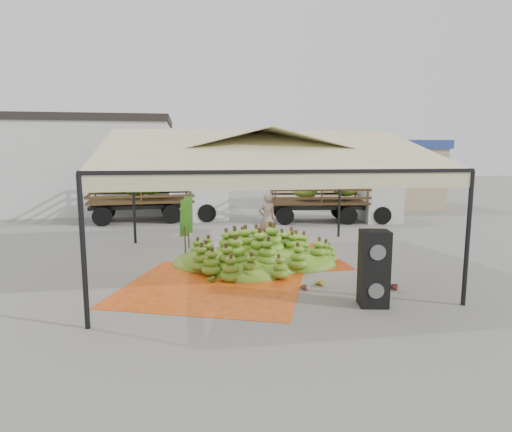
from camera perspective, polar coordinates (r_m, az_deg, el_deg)
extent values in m
plane|color=slate|center=(12.92, 0.19, -6.70)|extent=(90.00, 90.00, 0.00)
cylinder|color=black|center=(8.73, -22.03, -4.56)|extent=(0.10, 0.10, 3.00)
cylinder|color=black|center=(10.43, 26.39, -2.79)|extent=(0.10, 0.10, 3.00)
cylinder|color=black|center=(16.52, -15.98, 1.60)|extent=(0.10, 0.10, 3.00)
cylinder|color=black|center=(17.48, 11.06, 2.12)|extent=(0.10, 0.10, 3.00)
pyramid|color=beige|center=(12.47, 0.20, 9.02)|extent=(8.00, 8.00, 1.00)
cube|color=black|center=(12.47, 0.20, 6.72)|extent=(8.00, 8.00, 0.08)
cube|color=beige|center=(12.48, 0.20, 5.90)|extent=(8.00, 8.00, 0.36)
cube|color=silver|center=(27.49, -26.18, 5.75)|extent=(14.00, 6.00, 5.00)
cube|color=black|center=(27.54, -26.55, 11.36)|extent=(14.30, 6.30, 0.40)
cube|color=tan|center=(28.06, 16.27, 4.88)|extent=(6.00, 5.00, 3.60)
cube|color=navy|center=(28.02, 16.44, 9.06)|extent=(6.30, 5.30, 0.50)
cube|color=orange|center=(11.13, -5.74, -9.22)|extent=(5.55, 5.42, 0.01)
cube|color=red|center=(13.99, 3.12, -5.50)|extent=(3.79, 3.97, 0.01)
ellipsoid|color=#42831B|center=(12.96, 0.24, -4.15)|extent=(6.41, 5.97, 1.10)
ellipsoid|color=gold|center=(10.16, 16.20, -10.67)|extent=(0.53, 0.46, 0.21)
ellipsoid|color=#B08423|center=(11.10, 8.16, -8.78)|extent=(0.52, 0.45, 0.21)
ellipsoid|color=#522312|center=(10.80, 5.87, -9.26)|extent=(0.50, 0.45, 0.19)
ellipsoid|color=#571914|center=(11.21, 17.39, -8.86)|extent=(0.56, 0.49, 0.23)
ellipsoid|color=#387B19|center=(11.47, -6.39, -8.16)|extent=(0.56, 0.50, 0.21)
ellipsoid|color=#52841B|center=(11.36, -5.41, 4.60)|extent=(0.24, 0.24, 0.20)
ellipsoid|color=#52841B|center=(11.56, 2.05, 4.70)|extent=(0.24, 0.24, 0.20)
ellipsoid|color=#52841B|center=(11.94, 9.15, 4.72)|extent=(0.24, 0.24, 0.20)
cube|color=black|center=(9.94, 15.34, -9.12)|extent=(0.70, 0.64, 0.85)
cube|color=black|center=(9.72, 15.54, -4.34)|extent=(0.70, 0.64, 0.85)
imported|color=gray|center=(15.86, 1.47, -0.34)|extent=(0.79, 0.63, 1.91)
cube|color=#4B3419|center=(21.85, -14.98, 2.02)|extent=(5.13, 2.68, 0.12)
cube|color=silver|center=(22.02, -6.44, 2.56)|extent=(1.96, 2.32, 2.28)
cylinder|color=black|center=(21.06, -19.83, -0.06)|extent=(0.91, 0.37, 0.89)
cylinder|color=black|center=(23.01, -19.33, 0.64)|extent=(0.91, 0.37, 0.89)
cylinder|color=black|center=(20.96, -11.17, 0.24)|extent=(0.91, 0.37, 0.89)
cylinder|color=black|center=(22.92, -11.42, 0.92)|extent=(0.91, 0.37, 0.89)
cylinder|color=black|center=(21.10, -6.60, 0.40)|extent=(0.91, 0.37, 0.89)
cylinder|color=black|center=(23.05, -7.23, 1.07)|extent=(0.91, 0.37, 0.89)
ellipsoid|color=#3A7C1A|center=(21.81, -15.03, 3.31)|extent=(4.10, 2.10, 0.69)
cube|color=yellow|center=(21.77, -13.77, 4.40)|extent=(2.14, 2.13, 0.25)
cube|color=#473517|center=(21.30, 8.19, 1.92)|extent=(4.96, 2.76, 0.11)
cube|color=silver|center=(22.05, 16.20, 2.14)|extent=(1.95, 2.28, 2.17)
cylinder|color=black|center=(20.21, 3.88, 0.02)|extent=(0.88, 0.39, 0.85)
cylinder|color=black|center=(22.07, 3.39, 0.74)|extent=(0.88, 0.39, 0.85)
cylinder|color=black|center=(20.73, 12.21, 0.06)|extent=(0.88, 0.39, 0.85)
cylinder|color=black|center=(22.55, 11.05, 0.76)|extent=(0.88, 0.39, 0.85)
cylinder|color=black|center=(21.18, 16.42, 0.08)|extent=(0.88, 0.39, 0.85)
cylinder|color=black|center=(22.96, 14.96, 0.76)|extent=(0.88, 0.39, 0.85)
ellipsoid|color=#3E7518|center=(21.25, 8.22, 3.18)|extent=(3.96, 2.17, 0.66)
cube|color=#D2E619|center=(21.31, 9.49, 4.19)|extent=(2.11, 2.11, 0.23)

